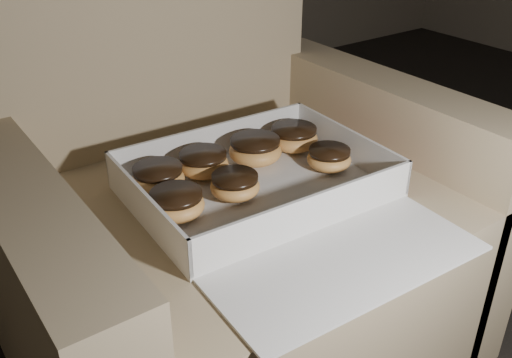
% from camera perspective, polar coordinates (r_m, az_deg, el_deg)
% --- Properties ---
extents(armchair, '(0.87, 0.74, 0.91)m').
position_cam_1_polar(armchair, '(1.16, -2.89, -5.09)').
color(armchair, '#9A8762').
rests_on(armchair, floor).
extents(bakery_box, '(0.46, 0.53, 0.07)m').
position_cam_1_polar(bakery_box, '(1.01, 1.62, -1.70)').
color(bakery_box, silver).
rests_on(bakery_box, armchair).
extents(donut_a, '(0.10, 0.10, 0.05)m').
position_cam_1_polar(donut_a, '(1.12, -0.08, 2.94)').
color(donut_a, '#EBAD52').
rests_on(donut_a, bakery_box).
extents(donut_b, '(0.10, 0.10, 0.05)m').
position_cam_1_polar(donut_b, '(1.04, -9.76, 0.12)').
color(donut_b, '#EBAD52').
rests_on(donut_b, bakery_box).
extents(donut_c, '(0.09, 0.09, 0.04)m').
position_cam_1_polar(donut_c, '(1.01, -2.11, -0.62)').
color(donut_c, '#EBAD52').
rests_on(donut_c, bakery_box).
extents(donut_d, '(0.09, 0.09, 0.05)m').
position_cam_1_polar(donut_d, '(0.96, -7.96, -2.45)').
color(donut_d, '#EBAD52').
rests_on(donut_d, bakery_box).
extents(donut_e, '(0.10, 0.10, 0.05)m').
position_cam_1_polar(donut_e, '(1.18, 3.80, 4.16)').
color(donut_e, '#EBAD52').
rests_on(donut_e, bakery_box).
extents(donut_f, '(0.10, 0.10, 0.05)m').
position_cam_1_polar(donut_f, '(1.08, -5.29, 1.61)').
color(donut_f, '#EBAD52').
rests_on(donut_f, bakery_box).
extents(donut_g, '(0.09, 0.09, 0.04)m').
position_cam_1_polar(donut_g, '(1.11, 7.33, 2.08)').
color(donut_g, '#EBAD52').
rests_on(donut_g, bakery_box).
extents(crumb_a, '(0.01, 0.01, 0.00)m').
position_cam_1_polar(crumb_a, '(0.99, 5.22, -2.95)').
color(crumb_a, black).
rests_on(crumb_a, bakery_box).
extents(crumb_b, '(0.01, 0.01, 0.00)m').
position_cam_1_polar(crumb_b, '(1.02, -0.23, -1.57)').
color(crumb_b, black).
rests_on(crumb_b, bakery_box).
extents(crumb_c, '(0.01, 0.01, 0.00)m').
position_cam_1_polar(crumb_c, '(1.00, 7.56, -2.48)').
color(crumb_c, black).
rests_on(crumb_c, bakery_box).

